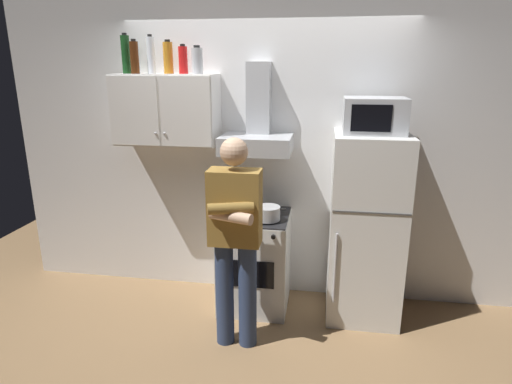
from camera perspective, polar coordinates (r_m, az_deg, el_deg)
The scene contains 15 objects.
ground_plane at distance 3.94m, azimuth -0.00°, elevation -16.27°, with size 7.00×7.00×0.00m, color olive.
back_wall_tiled at distance 3.99m, azimuth 1.36°, elevation 5.16°, with size 4.80×0.10×2.70m, color white.
upper_cabinet at distance 3.92m, azimuth -11.69°, elevation 10.55°, with size 0.90×0.37×0.60m.
stove_oven at distance 3.95m, azimuth -0.15°, elevation -8.98°, with size 0.60×0.62×0.87m.
range_hood at distance 3.73m, azimuth 0.15°, elevation 8.25°, with size 0.60×0.44×0.75m.
refrigerator at distance 3.79m, azimuth 14.24°, elevation -4.64°, with size 0.60×0.62×1.60m.
microwave at distance 3.59m, azimuth 15.26°, elevation 9.65°, with size 0.48×0.37×0.28m.
person_standing at distance 3.23m, azimuth -2.76°, elevation -5.94°, with size 0.38×0.33×1.64m.
cooking_pot at distance 3.64m, azimuth 1.57°, elevation -2.79°, with size 0.31×0.21×0.11m.
bottle_vodka_clear at distance 3.97m, azimuth -13.64°, elevation 17.06°, with size 0.07×0.07×0.32m.
bottle_canister_steel at distance 3.80m, azimuth -7.73°, elevation 16.72°, with size 0.10×0.10×0.23m.
bottle_liquor_amber at distance 3.93m, azimuth -11.46°, elevation 16.90°, with size 0.08×0.08×0.28m.
bottle_rum_dark at distance 3.98m, azimuth -15.66°, elevation 16.65°, with size 0.07×0.07×0.28m.
bottle_wine_green at distance 4.06m, azimuth -16.72°, elevation 16.91°, with size 0.07×0.07×0.33m.
bottle_soda_red at distance 3.87m, azimuth -9.54°, elevation 16.73°, with size 0.08×0.08×0.24m.
Camera 1 is at (0.52, -3.28, 2.12)m, focal length 30.48 mm.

